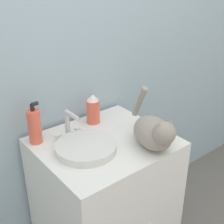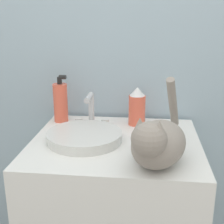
{
  "view_description": "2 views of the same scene",
  "coord_description": "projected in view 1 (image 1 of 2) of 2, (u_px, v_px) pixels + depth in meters",
  "views": [
    {
      "loc": [
        -0.77,
        -0.75,
        1.6
      ],
      "look_at": [
        0.04,
        0.26,
        0.96
      ],
      "focal_mm": 50.0,
      "sensor_mm": 36.0,
      "label": 1
    },
    {
      "loc": [
        0.11,
        -0.8,
        1.26
      ],
      "look_at": [
        -0.01,
        0.23,
        0.94
      ],
      "focal_mm": 50.0,
      "sensor_mm": 36.0,
      "label": 2
    }
  ],
  "objects": [
    {
      "name": "soap_bottle",
      "position": [
        35.0,
        126.0,
        1.45
      ],
      "size": [
        0.06,
        0.06,
        0.21
      ],
      "color": "#EF6047",
      "rests_on": "vanity_cabinet"
    },
    {
      "name": "wall_back",
      "position": [
        64.0,
        38.0,
        1.53
      ],
      "size": [
        6.0,
        0.05,
        2.5
      ],
      "color": "#9EB7C6",
      "rests_on": "ground_plane"
    },
    {
      "name": "cat",
      "position": [
        154.0,
        132.0,
        1.42
      ],
      "size": [
        0.23,
        0.37,
        0.26
      ],
      "rotation": [
        0.0,
        0.0,
        -1.89
      ],
      "color": "gray",
      "rests_on": "vanity_cabinet"
    },
    {
      "name": "sink_basin",
      "position": [
        86.0,
        147.0,
        1.42
      ],
      "size": [
        0.28,
        0.28,
        0.04
      ],
      "color": "silver",
      "rests_on": "vanity_cabinet"
    },
    {
      "name": "faucet",
      "position": [
        69.0,
        126.0,
        1.5
      ],
      "size": [
        0.14,
        0.12,
        0.15
      ],
      "color": "silver",
      "rests_on": "vanity_cabinet"
    },
    {
      "name": "spray_bottle",
      "position": [
        93.0,
        109.0,
        1.64
      ],
      "size": [
        0.07,
        0.07,
        0.16
      ],
      "color": "#EF6047",
      "rests_on": "vanity_cabinet"
    },
    {
      "name": "vanity_cabinet",
      "position": [
        105.0,
        205.0,
        1.68
      ],
      "size": [
        0.63,
        0.57,
        0.81
      ],
      "color": "white",
      "rests_on": "ground_plane"
    }
  ]
}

